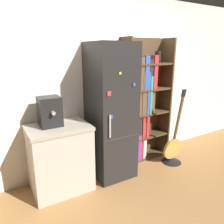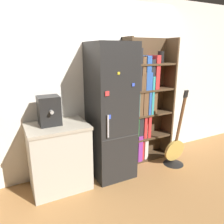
{
  "view_description": "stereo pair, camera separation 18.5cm",
  "coord_description": "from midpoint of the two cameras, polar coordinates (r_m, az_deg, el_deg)",
  "views": [
    {
      "loc": [
        -1.5,
        -2.43,
        1.81
      ],
      "look_at": [
        0.02,
        0.15,
        0.96
      ],
      "focal_mm": 35.0,
      "sensor_mm": 36.0,
      "label": 1
    },
    {
      "loc": [
        -1.34,
        -2.51,
        1.81
      ],
      "look_at": [
        0.02,
        0.15,
        0.96
      ],
      "focal_mm": 35.0,
      "sensor_mm": 36.0,
      "label": 2
    }
  ],
  "objects": [
    {
      "name": "ground_plane",
      "position": [
        3.37,
        -0.62,
        -16.56
      ],
      "size": [
        16.0,
        16.0,
        0.0
      ],
      "primitive_type": "plane",
      "color": "#A87542"
    },
    {
      "name": "bookshelf",
      "position": [
        3.57,
        5.95,
        2.38
      ],
      "size": [
        0.86,
        0.31,
        2.0
      ],
      "color": "#4C3823",
      "rests_on": "ground_plane"
    },
    {
      "name": "kitchen_counter",
      "position": [
        3.03,
        -15.24,
        -11.46
      ],
      "size": [
        0.77,
        0.6,
        0.89
      ],
      "color": "#BCB7A8",
      "rests_on": "ground_plane"
    },
    {
      "name": "wall_back",
      "position": [
        3.31,
        -4.83,
        6.96
      ],
      "size": [
        8.0,
        0.05,
        2.6
      ],
      "color": "white",
      "rests_on": "ground_plane"
    },
    {
      "name": "espresso_machine",
      "position": [
        2.83,
        -17.74,
        0.08
      ],
      "size": [
        0.26,
        0.3,
        0.37
      ],
      "color": "black",
      "rests_on": "kitchen_counter"
    },
    {
      "name": "guitar",
      "position": [
        3.78,
        14.09,
        -10.25
      ],
      "size": [
        0.36,
        0.33,
        1.25
      ],
      "color": "black",
      "rests_on": "ground_plane"
    },
    {
      "name": "refrigerator",
      "position": [
        3.1,
        -2.04,
        -0.08
      ],
      "size": [
        0.57,
        0.63,
        1.92
      ],
      "color": "black",
      "rests_on": "ground_plane"
    }
  ]
}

